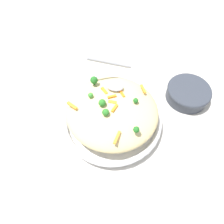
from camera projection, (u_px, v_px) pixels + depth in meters
The scene contains 19 objects.
ground_plane at pixel (112, 123), 0.75m from camera, with size 2.40×2.40×0.00m, color beige.
serving_bowl at pixel (112, 120), 0.73m from camera, with size 0.36×0.36×0.04m.
pasta_mound at pixel (112, 111), 0.69m from camera, with size 0.31×0.30×0.09m, color #DBC689.
carrot_piece_0 at pixel (72, 106), 0.65m from camera, with size 0.04×0.01×0.01m, color orange.
carrot_piece_1 at pixel (117, 138), 0.59m from camera, with size 0.04×0.01×0.01m, color orange.
carrot_piece_2 at pixel (143, 89), 0.69m from camera, with size 0.04×0.01×0.01m, color orange.
carrot_piece_3 at pixel (104, 91), 0.68m from camera, with size 0.03×0.01×0.01m, color orange.
carrot_piece_4 at pixel (114, 102), 0.65m from camera, with size 0.03×0.01×0.01m, color orange.
carrot_piece_5 at pixel (115, 108), 0.64m from camera, with size 0.03×0.01×0.01m, color orange.
carrot_piece_6 at pixel (112, 97), 0.66m from camera, with size 0.03×0.01×0.01m, color orange.
carrot_piece_7 at pixel (121, 93), 0.67m from camera, with size 0.04×0.01×0.01m, color orange.
broccoli_floret_0 at pixel (136, 101), 0.65m from camera, with size 0.02×0.02×0.02m.
broccoli_floret_1 at pixel (102, 103), 0.64m from camera, with size 0.02×0.02×0.03m.
broccoli_floret_2 at pixel (136, 130), 0.59m from camera, with size 0.02×0.02×0.02m.
broccoli_floret_3 at pixel (106, 112), 0.62m from camera, with size 0.02×0.02×0.02m.
broccoli_floret_4 at pixel (91, 95), 0.66m from camera, with size 0.02×0.02×0.02m.
broccoli_floret_5 at pixel (94, 80), 0.69m from camera, with size 0.03×0.03×0.03m.
serving_spoon at pixel (113, 78), 0.68m from camera, with size 0.14×0.13×0.09m.
companion_bowl at pixel (188, 93), 0.79m from camera, with size 0.17×0.17×0.05m.
Camera 1 is at (0.09, -0.36, 0.66)m, focal length 32.49 mm.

